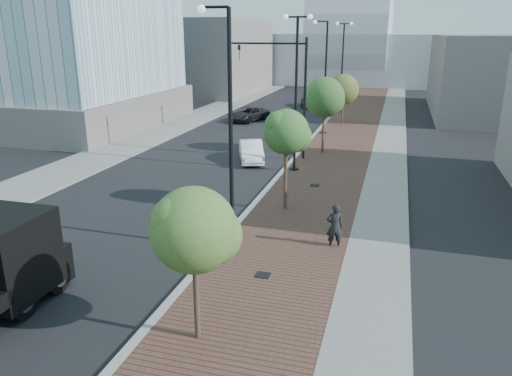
# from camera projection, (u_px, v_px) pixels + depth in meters

# --- Properties ---
(sidewalk) EXTENTS (7.00, 140.00, 0.12)m
(sidewalk) POSITION_uv_depth(u_px,v_px,m) (363.00, 123.00, 46.23)
(sidewalk) COLOR #4C2D23
(sidewalk) RESTS_ON ground
(concrete_strip) EXTENTS (2.40, 140.00, 0.13)m
(concrete_strip) POSITION_uv_depth(u_px,v_px,m) (392.00, 125.00, 45.51)
(concrete_strip) COLOR slate
(concrete_strip) RESTS_ON ground
(curb) EXTENTS (0.30, 140.00, 0.14)m
(curb) POSITION_uv_depth(u_px,v_px,m) (326.00, 121.00, 47.14)
(curb) COLOR gray
(curb) RESTS_ON ground
(west_sidewalk) EXTENTS (4.00, 140.00, 0.12)m
(west_sidewalk) POSITION_uv_depth(u_px,v_px,m) (201.00, 116.00, 50.57)
(west_sidewalk) COLOR slate
(west_sidewalk) RESTS_ON ground
(white_sedan) EXTENTS (2.84, 4.41, 1.37)m
(white_sedan) POSITION_uv_depth(u_px,v_px,m) (251.00, 151.00, 32.69)
(white_sedan) COLOR white
(white_sedan) RESTS_ON ground
(dark_car_mid) EXTENTS (3.70, 5.23, 1.32)m
(dark_car_mid) POSITION_uv_depth(u_px,v_px,m) (249.00, 114.00, 47.57)
(dark_car_mid) COLOR black
(dark_car_mid) RESTS_ON ground
(dark_car_far) EXTENTS (2.67, 4.69, 1.28)m
(dark_car_far) POSITION_uv_depth(u_px,v_px,m) (309.00, 101.00, 56.73)
(dark_car_far) COLOR black
(dark_car_far) RESTS_ON ground
(pedestrian) EXTENTS (0.78, 0.63, 1.87)m
(pedestrian) POSITION_uv_depth(u_px,v_px,m) (335.00, 227.00, 19.36)
(pedestrian) COLOR black
(pedestrian) RESTS_ON ground
(streetlight_1) EXTENTS (1.44, 0.56, 9.21)m
(streetlight_1) POSITION_uv_depth(u_px,v_px,m) (228.00, 143.00, 18.25)
(streetlight_1) COLOR black
(streetlight_1) RESTS_ON ground
(streetlight_2) EXTENTS (1.72, 0.56, 9.28)m
(streetlight_2) POSITION_uv_depth(u_px,v_px,m) (296.00, 93.00, 29.06)
(streetlight_2) COLOR black
(streetlight_2) RESTS_ON ground
(streetlight_3) EXTENTS (1.44, 0.56, 9.21)m
(streetlight_3) POSITION_uv_depth(u_px,v_px,m) (324.00, 82.00, 40.22)
(streetlight_3) COLOR black
(streetlight_3) RESTS_ON ground
(streetlight_4) EXTENTS (1.72, 0.56, 9.28)m
(streetlight_4) POSITION_uv_depth(u_px,v_px,m) (342.00, 67.00, 51.03)
(streetlight_4) COLOR black
(streetlight_4) RESTS_ON ground
(traffic_mast) EXTENTS (5.09, 0.20, 8.00)m
(traffic_mast) POSITION_uv_depth(u_px,v_px,m) (292.00, 85.00, 32.00)
(traffic_mast) COLOR black
(traffic_mast) RESTS_ON ground
(tree_0) EXTENTS (2.37, 2.32, 4.52)m
(tree_0) POSITION_uv_depth(u_px,v_px,m) (196.00, 230.00, 12.78)
(tree_0) COLOR #382619
(tree_0) RESTS_ON ground
(tree_1) EXTENTS (2.22, 2.14, 4.94)m
(tree_1) POSITION_uv_depth(u_px,v_px,m) (287.00, 132.00, 22.70)
(tree_1) COLOR #382619
(tree_1) RESTS_ON ground
(tree_2) EXTENTS (2.79, 2.79, 5.40)m
(tree_2) POSITION_uv_depth(u_px,v_px,m) (325.00, 98.00, 33.64)
(tree_2) COLOR #382619
(tree_2) RESTS_ON ground
(tree_3) EXTENTS (2.80, 2.80, 4.67)m
(tree_3) POSITION_uv_depth(u_px,v_px,m) (344.00, 90.00, 44.85)
(tree_3) COLOR #382619
(tree_3) RESTS_ON ground
(tower_podium) EXTENTS (19.00, 19.00, 3.00)m
(tower_podium) POSITION_uv_depth(u_px,v_px,m) (59.00, 108.00, 45.70)
(tower_podium) COLOR #645D5A
(tower_podium) RESTS_ON ground
(convention_center) EXTENTS (50.00, 30.00, 50.00)m
(convention_center) POSITION_uv_depth(u_px,v_px,m) (353.00, 46.00, 87.06)
(convention_center) COLOR #B3BABE
(convention_center) RESTS_ON ground
(commercial_block_nw) EXTENTS (14.00, 20.00, 10.00)m
(commercial_block_nw) POSITION_uv_depth(u_px,v_px,m) (207.00, 57.00, 69.22)
(commercial_block_nw) COLOR slate
(commercial_block_nw) RESTS_ON ground
(commercial_block_ne) EXTENTS (12.00, 22.00, 8.00)m
(commercial_block_ne) POSITION_uv_depth(u_px,v_px,m) (495.00, 75.00, 50.89)
(commercial_block_ne) COLOR #605A57
(commercial_block_ne) RESTS_ON ground
(utility_cover_1) EXTENTS (0.50, 0.50, 0.02)m
(utility_cover_1) POSITION_uv_depth(u_px,v_px,m) (263.00, 275.00, 17.20)
(utility_cover_1) COLOR black
(utility_cover_1) RESTS_ON sidewalk
(utility_cover_2) EXTENTS (0.50, 0.50, 0.02)m
(utility_cover_2) POSITION_uv_depth(u_px,v_px,m) (315.00, 185.00, 27.27)
(utility_cover_2) COLOR black
(utility_cover_2) RESTS_ON sidewalk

